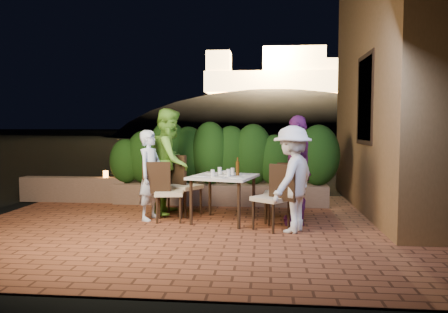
# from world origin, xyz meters

# --- Properties ---
(ground) EXTENTS (400.00, 400.00, 0.00)m
(ground) POSITION_xyz_m (0.00, 0.00, -0.02)
(ground) COLOR black
(ground) RESTS_ON ground
(terrace_floor) EXTENTS (7.00, 6.00, 0.15)m
(terrace_floor) POSITION_xyz_m (0.00, 0.50, -0.07)
(terrace_floor) COLOR brown
(terrace_floor) RESTS_ON ground
(building_wall) EXTENTS (1.60, 5.00, 5.00)m
(building_wall) POSITION_xyz_m (3.60, 2.00, 2.50)
(building_wall) COLOR brown
(building_wall) RESTS_ON ground
(window_pane) EXTENTS (0.08, 1.00, 1.40)m
(window_pane) POSITION_xyz_m (2.82, 1.50, 2.00)
(window_pane) COLOR black
(window_pane) RESTS_ON building_wall
(window_frame) EXTENTS (0.06, 1.15, 1.55)m
(window_frame) POSITION_xyz_m (2.81, 1.50, 2.00)
(window_frame) COLOR black
(window_frame) RESTS_ON building_wall
(planter) EXTENTS (4.20, 0.55, 0.40)m
(planter) POSITION_xyz_m (0.20, 2.30, 0.20)
(planter) COLOR brown
(planter) RESTS_ON ground
(hedge) EXTENTS (4.00, 0.70, 1.10)m
(hedge) POSITION_xyz_m (0.20, 2.30, 0.95)
(hedge) COLOR #14360E
(hedge) RESTS_ON planter
(parapet) EXTENTS (2.20, 0.30, 0.50)m
(parapet) POSITION_xyz_m (-2.80, 2.30, 0.25)
(parapet) COLOR brown
(parapet) RESTS_ON ground
(hill) EXTENTS (52.00, 40.00, 22.00)m
(hill) POSITION_xyz_m (2.00, 60.00, -4.00)
(hill) COLOR black
(hill) RESTS_ON ground
(fortress) EXTENTS (26.00, 8.00, 8.00)m
(fortress) POSITION_xyz_m (2.00, 60.00, 10.50)
(fortress) COLOR #FFCC7A
(fortress) RESTS_ON hill
(dining_table) EXTENTS (1.16, 1.16, 0.75)m
(dining_table) POSITION_xyz_m (0.43, 0.71, 0.38)
(dining_table) COLOR white
(dining_table) RESTS_ON ground
(plate_nw) EXTENTS (0.22, 0.22, 0.01)m
(plate_nw) POSITION_xyz_m (0.07, 0.60, 0.76)
(plate_nw) COLOR white
(plate_nw) RESTS_ON dining_table
(plate_sw) EXTENTS (0.21, 0.21, 0.01)m
(plate_sw) POSITION_xyz_m (0.20, 0.97, 0.76)
(plate_sw) COLOR white
(plate_sw) RESTS_ON dining_table
(plate_ne) EXTENTS (0.22, 0.22, 0.01)m
(plate_ne) POSITION_xyz_m (0.65, 0.44, 0.76)
(plate_ne) COLOR white
(plate_ne) RESTS_ON dining_table
(plate_se) EXTENTS (0.20, 0.20, 0.01)m
(plate_se) POSITION_xyz_m (0.73, 0.88, 0.76)
(plate_se) COLOR white
(plate_se) RESTS_ON dining_table
(plate_centre) EXTENTS (0.23, 0.23, 0.01)m
(plate_centre) POSITION_xyz_m (0.43, 0.73, 0.76)
(plate_centre) COLOR white
(plate_centre) RESTS_ON dining_table
(plate_front) EXTENTS (0.22, 0.22, 0.01)m
(plate_front) POSITION_xyz_m (0.38, 0.42, 0.76)
(plate_front) COLOR white
(plate_front) RESTS_ON dining_table
(glass_nw) EXTENTS (0.06, 0.06, 0.11)m
(glass_nw) POSITION_xyz_m (0.27, 0.58, 0.80)
(glass_nw) COLOR silver
(glass_nw) RESTS_ON dining_table
(glass_sw) EXTENTS (0.07, 0.07, 0.11)m
(glass_sw) POSITION_xyz_m (0.34, 0.95, 0.81)
(glass_sw) COLOR silver
(glass_sw) RESTS_ON dining_table
(glass_ne) EXTENTS (0.07, 0.07, 0.12)m
(glass_ne) POSITION_xyz_m (0.52, 0.61, 0.81)
(glass_ne) COLOR silver
(glass_ne) RESTS_ON dining_table
(glass_se) EXTENTS (0.06, 0.06, 0.11)m
(glass_se) POSITION_xyz_m (0.57, 0.87, 0.81)
(glass_se) COLOR silver
(glass_se) RESTS_ON dining_table
(beer_bottle) EXTENTS (0.06, 0.06, 0.29)m
(beer_bottle) POSITION_xyz_m (0.65, 0.74, 0.90)
(beer_bottle) COLOR #4A2A0C
(beer_bottle) RESTS_ON dining_table
(bowl) EXTENTS (0.21, 0.21, 0.04)m
(bowl) POSITION_xyz_m (0.46, 1.01, 0.77)
(bowl) COLOR white
(bowl) RESTS_ON dining_table
(chair_left_front) EXTENTS (0.51, 0.51, 0.97)m
(chair_left_front) POSITION_xyz_m (-0.45, 0.67, 0.48)
(chair_left_front) COLOR black
(chair_left_front) RESTS_ON ground
(chair_left_back) EXTENTS (0.66, 0.66, 1.04)m
(chair_left_back) POSITION_xyz_m (-0.30, 1.19, 0.52)
(chair_left_back) COLOR black
(chair_left_back) RESTS_ON ground
(chair_right_front) EXTENTS (0.64, 0.64, 0.99)m
(chair_right_front) POSITION_xyz_m (1.19, 0.24, 0.49)
(chair_right_front) COLOR black
(chair_right_front) RESTS_ON ground
(chair_right_back) EXTENTS (0.48, 0.48, 0.96)m
(chair_right_back) POSITION_xyz_m (1.30, 0.75, 0.48)
(chair_right_back) COLOR black
(chair_right_back) RESTS_ON ground
(diner_blue) EXTENTS (0.50, 0.62, 1.48)m
(diner_blue) POSITION_xyz_m (-0.78, 0.76, 0.74)
(diner_blue) COLOR #C2DBF9
(diner_blue) RESTS_ON ground
(diner_green) EXTENTS (0.75, 0.93, 1.85)m
(diner_green) POSITION_xyz_m (-0.57, 1.29, 0.92)
(diner_green) COLOR #6EBE3B
(diner_green) RESTS_ON ground
(diner_white) EXTENTS (0.98, 1.16, 1.55)m
(diner_white) POSITION_xyz_m (1.49, 0.14, 0.78)
(diner_white) COLOR white
(diner_white) RESTS_ON ground
(diner_purple) EXTENTS (0.43, 1.01, 1.71)m
(diner_purple) POSITION_xyz_m (1.61, 0.69, 0.86)
(diner_purple) COLOR #70256B
(diner_purple) RESTS_ON ground
(parapet_lamp) EXTENTS (0.10, 0.10, 0.14)m
(parapet_lamp) POSITION_xyz_m (-2.13, 2.30, 0.57)
(parapet_lamp) COLOR orange
(parapet_lamp) RESTS_ON parapet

